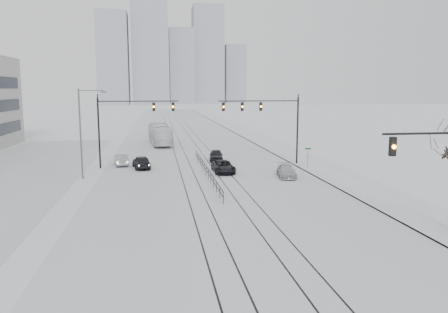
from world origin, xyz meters
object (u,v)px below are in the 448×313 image
(sedan_sb_outer, at_px, (121,160))
(box_truck, at_px, (160,135))
(sedan_sb_inner, at_px, (141,162))
(sedan_nb_right, at_px, (286,171))
(sedan_nb_far, at_px, (216,155))
(sedan_nb_front, at_px, (223,167))

(sedan_sb_outer, bearing_deg, box_truck, -113.83)
(sedan_sb_inner, distance_m, box_truck, 22.01)
(sedan_sb_outer, bearing_deg, sedan_nb_right, 140.47)
(sedan_nb_right, relative_size, box_truck, 0.35)
(sedan_nb_far, xyz_separation_m, box_truck, (-6.81, 17.79, 0.97))
(sedan_sb_inner, relative_size, sedan_nb_front, 0.94)
(sedan_nb_front, relative_size, sedan_nb_right, 1.10)
(sedan_nb_far, distance_m, box_truck, 19.07)
(sedan_sb_outer, distance_m, sedan_nb_right, 19.95)
(sedan_sb_outer, relative_size, sedan_nb_front, 0.88)
(sedan_nb_front, relative_size, sedan_nb_far, 1.12)
(sedan_nb_far, bearing_deg, sedan_sb_inner, -148.99)
(sedan_sb_inner, xyz_separation_m, sedan_nb_right, (14.84, -7.38, -0.13))
(sedan_sb_inner, height_order, sedan_nb_front, sedan_sb_inner)
(box_truck, bearing_deg, sedan_sb_inner, 78.47)
(sedan_sb_outer, distance_m, sedan_nb_far, 11.73)
(box_truck, bearing_deg, sedan_nb_far, 105.48)
(sedan_sb_outer, height_order, sedan_nb_right, sedan_sb_outer)
(sedan_nb_right, height_order, sedan_nb_far, sedan_nb_far)
(sedan_nb_front, distance_m, sedan_nb_far, 8.04)
(sedan_nb_far, bearing_deg, sedan_sb_outer, -165.27)
(sedan_sb_outer, relative_size, sedan_nb_far, 0.99)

